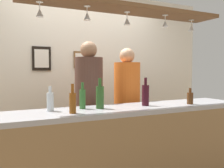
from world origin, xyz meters
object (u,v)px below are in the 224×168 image
Objects in this scene: person_right_orange_shirt at (127,99)px; picture_frame_crest at (80,60)px; bottle_soda_clear at (50,101)px; bottle_champagne_green at (100,97)px; picture_frame_caricature at (42,59)px; bottle_wine_dark_red at (145,95)px; bottle_beer_green_import at (83,98)px; bottle_beer_brown_stubby at (190,98)px; person_middle_brown_shirt at (89,98)px; bottle_beer_amber_tall at (73,102)px.

picture_frame_crest is at bearing 115.62° from person_right_orange_shirt.
person_right_orange_shirt is 1.22m from bottle_soda_clear.
picture_frame_caricature is at bearing 103.17° from bottle_champagne_green.
bottle_wine_dark_red is 0.52m from bottle_champagne_green.
bottle_beer_green_import is 1.21m from bottle_beer_brown_stubby.
bottle_wine_dark_red is 1.15× the size of picture_frame_crest.
person_right_orange_shirt is (0.53, 0.00, -0.04)m from person_middle_brown_shirt.
picture_frame_crest reaches higher than bottle_wine_dark_red.
bottle_beer_amber_tall is at bearing -120.24° from person_middle_brown_shirt.
person_middle_brown_shirt is 1.18m from bottle_beer_brown_stubby.
picture_frame_crest reaches higher than bottle_beer_amber_tall.
bottle_soda_clear is (-1.10, -0.51, 0.09)m from person_right_orange_shirt.
picture_frame_crest is (-0.27, 1.39, 0.42)m from bottle_wine_dark_red.
bottle_beer_amber_tall is 0.76× the size of picture_frame_caricature.
bottle_wine_dark_red is at bearing -7.66° from bottle_beer_green_import.
picture_frame_crest is at bearing 61.21° from bottle_soda_clear.
person_right_orange_shirt is at bearing -64.38° from picture_frame_crest.
person_middle_brown_shirt is at bearing -180.00° from person_right_orange_shirt.
picture_frame_caricature is 0.56m from picture_frame_crest.
person_right_orange_shirt reaches higher than bottle_beer_green_import.
person_middle_brown_shirt reaches higher than picture_frame_caricature.
person_right_orange_shirt is at bearing 0.00° from person_middle_brown_shirt.
bottle_champagne_green is at bearing -137.66° from person_right_orange_shirt.
bottle_champagne_green is at bearing -99.60° from person_middle_brown_shirt.
bottle_beer_amber_tall is 0.35m from bottle_champagne_green.
person_middle_brown_shirt is at bearing 63.27° from bottle_beer_green_import.
bottle_champagne_green is 1.45m from picture_frame_crest.
picture_frame_caricature is (-0.16, 1.30, 0.44)m from bottle_beer_green_import.
bottle_beer_brown_stubby is 2.08m from picture_frame_caricature.
bottle_beer_green_import is 1.43m from picture_frame_crest.
bottle_wine_dark_red is 1.15× the size of bottle_beer_amber_tall.
bottle_wine_dark_red reaches higher than bottle_soda_clear.
bottle_beer_green_import is 1.38m from picture_frame_caricature.
person_middle_brown_shirt is 0.77m from bottle_soda_clear.
person_middle_brown_shirt is 0.73m from bottle_wine_dark_red.
bottle_soda_clear is at bearing 172.86° from bottle_champagne_green.
bottle_champagne_green is at bearing -7.14° from bottle_soda_clear.
bottle_champagne_green is (0.32, 0.15, 0.02)m from bottle_beer_amber_tall.
bottle_beer_green_import reaches higher than bottle_soda_clear.
bottle_beer_amber_tall is (0.15, -0.21, 0.01)m from bottle_soda_clear.
person_right_orange_shirt is 0.86m from bottle_champagne_green.
bottle_beer_brown_stubby is 0.60× the size of bottle_wine_dark_red.
bottle_beer_green_import is at bearing -147.16° from person_right_orange_shirt.
bottle_beer_amber_tall reaches higher than bottle_beer_brown_stubby.
person_right_orange_shirt is at bearing 79.59° from bottle_wine_dark_red.
bottle_soda_clear is 0.77× the size of bottle_champagne_green.
bottle_wine_dark_red is (0.42, -0.60, 0.08)m from person_middle_brown_shirt.
person_middle_brown_shirt reaches higher than bottle_soda_clear.
person_right_orange_shirt is 6.42× the size of bottle_beer_green_import.
bottle_wine_dark_red reaches higher than bottle_beer_brown_stubby.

